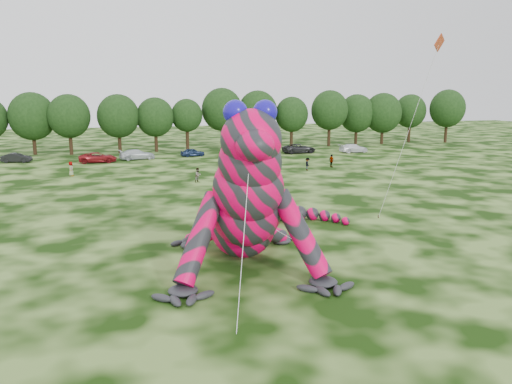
{
  "coord_description": "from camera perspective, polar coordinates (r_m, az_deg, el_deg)",
  "views": [
    {
      "loc": [
        -11.61,
        -27.24,
        9.76
      ],
      "look_at": [
        -3.53,
        0.31,
        4.0
      ],
      "focal_mm": 35.0,
      "sensor_mm": 36.0,
      "label": 1
    }
  ],
  "objects": [
    {
      "name": "car_5",
      "position": [
        77.65,
        1.1,
        4.63
      ],
      "size": [
        4.2,
        1.88,
        1.34
      ],
      "primitive_type": "imported",
      "rotation": [
        0.0,
        0.0,
        1.69
      ],
      "color": "beige",
      "rests_on": "ground"
    },
    {
      "name": "tree_5",
      "position": [
        86.58,
        -24.17,
        7.15
      ],
      "size": [
        7.16,
        6.44,
        9.8
      ],
      "primitive_type": null,
      "color": "black",
      "rests_on": "ground"
    },
    {
      "name": "tree_6",
      "position": [
        84.28,
        -20.54,
        7.23
      ],
      "size": [
        6.52,
        5.86,
        9.49
      ],
      "primitive_type": null,
      "color": "black",
      "rests_on": "ground"
    },
    {
      "name": "spectator_2",
      "position": [
        63.61,
        5.91,
        3.2
      ],
      "size": [
        0.74,
        1.11,
        1.61
      ],
      "primitive_type": "imported",
      "rotation": [
        0.0,
        0.0,
        1.43
      ],
      "color": "gray",
      "rests_on": "ground"
    },
    {
      "name": "tree_15",
      "position": [
        98.79,
        14.28,
        8.14
      ],
      "size": [
        7.17,
        6.45,
        9.63
      ],
      "primitive_type": null,
      "color": "black",
      "rests_on": "ground"
    },
    {
      "name": "tree_12",
      "position": [
        90.82,
        4.09,
        7.99
      ],
      "size": [
        5.99,
        5.39,
        8.97
      ],
      "primitive_type": null,
      "color": "black",
      "rests_on": "ground"
    },
    {
      "name": "tree_14",
      "position": [
        97.19,
        11.42,
        8.15
      ],
      "size": [
        6.82,
        6.14,
        9.4
      ],
      "primitive_type": null,
      "color": "black",
      "rests_on": "ground"
    },
    {
      "name": "tree_10",
      "position": [
        88.01,
        -3.9,
        8.39
      ],
      "size": [
        7.09,
        6.38,
        10.5
      ],
      "primitive_type": null,
      "color": "black",
      "rests_on": "ground"
    },
    {
      "name": "ground",
      "position": [
        31.18,
        6.44,
        -6.97
      ],
      "size": [
        240.0,
        240.0,
        0.0
      ],
      "primitive_type": "plane",
      "color": "#16330A",
      "rests_on": "ground"
    },
    {
      "name": "tree_13",
      "position": [
        92.95,
        8.39,
        8.34
      ],
      "size": [
        6.83,
        6.15,
        10.13
      ],
      "primitive_type": null,
      "color": "black",
      "rests_on": "ground"
    },
    {
      "name": "tree_16",
      "position": [
        103.84,
        17.18,
        8.05
      ],
      "size": [
        6.26,
        5.63,
        9.37
      ],
      "primitive_type": null,
      "color": "black",
      "rests_on": "ground"
    },
    {
      "name": "spectator_3",
      "position": [
        66.64,
        8.63,
        3.54
      ],
      "size": [
        0.62,
        1.06,
        1.7
      ],
      "primitive_type": "imported",
      "rotation": [
        0.0,
        0.0,
        1.79
      ],
      "color": "gray",
      "rests_on": "ground"
    },
    {
      "name": "inflatable_gecko",
      "position": [
        29.9,
        -1.94,
        1.63
      ],
      "size": [
        18.1,
        20.69,
        9.43
      ],
      "primitive_type": null,
      "rotation": [
        0.0,
        0.0,
        -0.12
      ],
      "color": "#F1004E",
      "rests_on": "ground"
    },
    {
      "name": "tree_9",
      "position": [
        85.7,
        -7.89,
        7.62
      ],
      "size": [
        5.27,
        4.74,
        8.68
      ],
      "primitive_type": null,
      "color": "black",
      "rests_on": "ground"
    },
    {
      "name": "tree_8",
      "position": [
        84.71,
        -11.42,
        7.55
      ],
      "size": [
        6.14,
        5.53,
        8.94
      ],
      "primitive_type": null,
      "color": "black",
      "rests_on": "ground"
    },
    {
      "name": "car_4",
      "position": [
        77.79,
        -7.26,
        4.52
      ],
      "size": [
        3.81,
        1.88,
        1.25
      ],
      "primitive_type": "imported",
      "rotation": [
        0.0,
        0.0,
        1.68
      ],
      "color": "navy",
      "rests_on": "ground"
    },
    {
      "name": "flying_kite",
      "position": [
        38.38,
        19.77,
        14.48
      ],
      "size": [
        3.14,
        3.51,
        13.98
      ],
      "color": "#B83617",
      "rests_on": "ground"
    },
    {
      "name": "car_1",
      "position": [
        78.17,
        -25.69,
        3.54
      ],
      "size": [
        4.2,
        2.13,
        1.32
      ],
      "primitive_type": "imported",
      "rotation": [
        0.0,
        0.0,
        1.38
      ],
      "color": "black",
      "rests_on": "ground"
    },
    {
      "name": "car_3",
      "position": [
        75.66,
        -13.44,
        4.2
      ],
      "size": [
        5.39,
        2.81,
        1.49
      ],
      "primitive_type": "imported",
      "rotation": [
        0.0,
        0.0,
        1.71
      ],
      "color": "silver",
      "rests_on": "ground"
    },
    {
      "name": "car_7",
      "position": [
        83.7,
        11.09,
        4.93
      ],
      "size": [
        5.03,
        2.36,
        1.42
      ],
      "primitive_type": "imported",
      "rotation": [
        0.0,
        0.0,
        1.65
      ],
      "color": "white",
      "rests_on": "ground"
    },
    {
      "name": "tree_17",
      "position": [
        105.36,
        20.99,
        8.1
      ],
      "size": [
        6.98,
        6.28,
        10.3
      ],
      "primitive_type": null,
      "color": "black",
      "rests_on": "ground"
    },
    {
      "name": "tree_11",
      "position": [
        89.25,
        0.2,
        8.32
      ],
      "size": [
        7.01,
        6.31,
        10.07
      ],
      "primitive_type": null,
      "color": "black",
      "rests_on": "ground"
    },
    {
      "name": "tree_7",
      "position": [
        84.2,
        -15.42,
        7.53
      ],
      "size": [
        6.68,
        6.01,
        9.48
      ],
      "primitive_type": null,
      "color": "black",
      "rests_on": "ground"
    },
    {
      "name": "car_2",
      "position": [
        73.81,
        -17.62,
        3.79
      ],
      "size": [
        5.22,
        2.45,
        1.44
      ],
      "primitive_type": "imported",
      "rotation": [
        0.0,
        0.0,
        1.58
      ],
      "color": "maroon",
      "rests_on": "ground"
    },
    {
      "name": "spectator_4",
      "position": [
        62.85,
        -20.39,
        2.5
      ],
      "size": [
        0.77,
        0.96,
        1.72
      ],
      "primitive_type": "imported",
      "rotation": [
        0.0,
        0.0,
        1.86
      ],
      "color": "gray",
      "rests_on": "ground"
    },
    {
      "name": "car_6",
      "position": [
        81.59,
        4.95,
        4.97
      ],
      "size": [
        5.66,
        2.98,
        1.52
      ],
      "primitive_type": "imported",
      "rotation": [
        0.0,
        0.0,
        1.66
      ],
      "color": "#262629",
      "rests_on": "ground"
    },
    {
      "name": "spectator_1",
      "position": [
        55.1,
        -6.64,
        1.92
      ],
      "size": [
        0.99,
        0.95,
        1.62
      ],
      "primitive_type": "imported",
      "rotation": [
        0.0,
        0.0,
        0.61
      ],
      "color": "gray",
      "rests_on": "ground"
    },
    {
      "name": "spectator_5",
      "position": [
        46.15,
        2.0,
        0.14
      ],
      "size": [
        1.41,
        1.34,
        1.6
      ],
      "primitive_type": "imported",
      "rotation": [
        0.0,
        0.0,
        0.74
      ],
      "color": "gray",
      "rests_on": "ground"
    }
  ]
}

